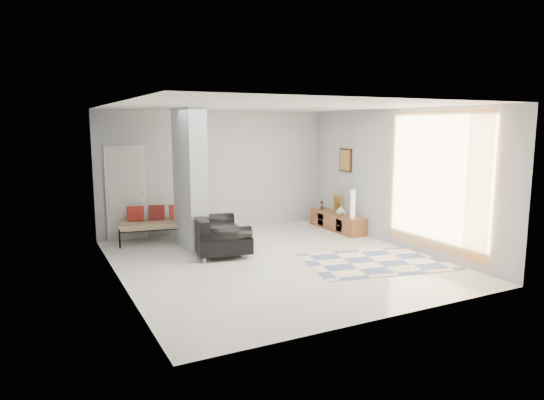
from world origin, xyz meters
name	(u,v)px	position (x,y,z in m)	size (l,w,h in m)	color
floor	(276,261)	(0.00, 0.00, 0.00)	(6.00, 6.00, 0.00)	white
ceiling	(276,106)	(0.00, 0.00, 2.80)	(6.00, 6.00, 0.00)	white
wall_back	(217,171)	(0.00, 3.00, 1.40)	(6.00, 6.00, 0.00)	#ABADB0
wall_front	(386,212)	(0.00, -3.00, 1.40)	(6.00, 6.00, 0.00)	#ABADB0
wall_left	(117,195)	(-2.75, 0.00, 1.40)	(6.00, 6.00, 0.00)	#ABADB0
wall_right	(395,178)	(2.75, 0.00, 1.40)	(6.00, 6.00, 0.00)	#ABADB0
partition_column	(190,180)	(-1.10, 1.60, 1.40)	(0.35, 1.20, 2.80)	#9DA2A4
hallway_door	(126,193)	(-2.10, 2.96, 1.02)	(0.85, 0.06, 2.04)	silver
curtain	(434,181)	(2.67, -1.15, 1.45)	(2.55, 2.55, 0.00)	gold
wall_art	(346,160)	(2.72, 1.70, 1.65)	(0.04, 0.45, 0.55)	#391F0F
media_console	(337,221)	(2.52, 1.70, 0.20)	(0.45, 1.75, 0.80)	brown
loveseat	(215,234)	(-0.75, 1.17, 0.35)	(1.25, 1.84, 0.76)	silver
daybed	(164,222)	(-1.42, 2.48, 0.41)	(2.03, 1.13, 0.77)	black
area_rug	(376,262)	(1.60, -0.90, 0.01)	(2.54, 1.69, 0.01)	beige
cylinder_lamp	(353,204)	(2.50, 1.07, 0.71)	(0.12, 0.12, 0.63)	white
bronze_figurine	(322,205)	(2.47, 2.30, 0.51)	(0.11, 0.11, 0.22)	#301F15
vase	(341,210)	(2.47, 1.50, 0.51)	(0.20, 0.20, 0.21)	silver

